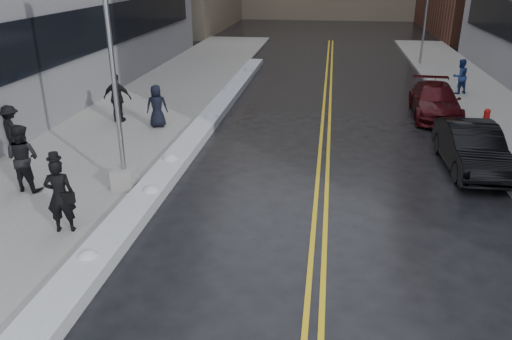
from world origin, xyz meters
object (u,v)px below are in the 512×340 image
at_px(traffic_signal, 426,13).
at_px(pedestrian_c, 157,106).
at_px(pedestrian_b, 23,158).
at_px(pedestrian_fedora, 60,196).
at_px(pedestrian_east, 460,76).
at_px(pedestrian_e, 11,129).
at_px(car_black, 471,147).
at_px(pedestrian_d, 118,98).
at_px(car_maroon, 435,101).
at_px(fire_hydrant, 487,116).
at_px(lamppost, 117,110).

xyz_separation_m(traffic_signal, pedestrian_c, (-12.79, -16.08, -2.39)).
relative_size(traffic_signal, pedestrian_b, 3.00).
bearing_deg(pedestrian_fedora, pedestrian_b, -57.43).
distance_m(pedestrian_b, pedestrian_east, 20.78).
height_order(pedestrian_fedora, pedestrian_e, pedestrian_fedora).
bearing_deg(pedestrian_east, car_black, 51.20).
bearing_deg(pedestrian_b, pedestrian_d, -82.54).
xyz_separation_m(pedestrian_fedora, car_maroon, (11.05, 12.41, -0.41)).
bearing_deg(car_maroon, pedestrian_d, -163.25).
relative_size(pedestrian_d, car_black, 0.44).
relative_size(fire_hydrant, car_black, 0.16).
distance_m(pedestrian_e, car_black, 15.63).
xyz_separation_m(lamppost, pedestrian_fedora, (-0.49, -2.69, -1.42)).
distance_m(lamppost, traffic_signal, 24.98).
height_order(pedestrian_fedora, pedestrian_b, pedestrian_b).
bearing_deg(car_maroon, fire_hydrant, -41.72).
xyz_separation_m(pedestrian_d, pedestrian_e, (-2.16, -4.12, -0.15)).
relative_size(pedestrian_c, pedestrian_d, 0.86).
distance_m(car_black, car_maroon, 6.30).
bearing_deg(pedestrian_east, car_maroon, 35.87).
relative_size(pedestrian_fedora, pedestrian_c, 1.11).
distance_m(lamppost, pedestrian_d, 7.13).
bearing_deg(lamppost, car_maroon, 42.65).
xyz_separation_m(lamppost, traffic_signal, (11.80, 22.00, 0.87)).
bearing_deg(lamppost, fire_hydrant, 33.04).
bearing_deg(pedestrian_c, fire_hydrant, 170.60).
relative_size(pedestrian_fedora, pedestrian_east, 1.09).
distance_m(pedestrian_b, pedestrian_e, 3.59).
height_order(lamppost, fire_hydrant, lamppost).
bearing_deg(pedestrian_east, pedestrian_c, 1.24).
distance_m(pedestrian_east, car_maroon, 4.33).
bearing_deg(car_black, car_maroon, 88.51).
bearing_deg(pedestrian_fedora, fire_hydrant, -154.56).
bearing_deg(pedestrian_d, pedestrian_fedora, 101.74).
xyz_separation_m(fire_hydrant, pedestrian_c, (-13.29, -2.08, 0.47)).
height_order(pedestrian_c, pedestrian_east, pedestrian_east).
xyz_separation_m(pedestrian_b, pedestrian_c, (1.80, 6.48, -0.14)).
height_order(lamppost, car_maroon, lamppost).
distance_m(fire_hydrant, pedestrian_d, 15.24).
bearing_deg(pedestrian_b, fire_hydrant, -143.40).
bearing_deg(lamppost, pedestrian_east, 47.66).
bearing_deg(traffic_signal, car_maroon, -95.81).
bearing_deg(pedestrian_b, traffic_signal, -115.85).
distance_m(lamppost, car_black, 11.27).
relative_size(pedestrian_d, car_maroon, 0.42).
xyz_separation_m(fire_hydrant, traffic_signal, (-0.50, 14.00, 2.85)).
height_order(traffic_signal, car_maroon, traffic_signal).
height_order(pedestrian_c, pedestrian_d, pedestrian_d).
relative_size(pedestrian_b, car_black, 0.44).
height_order(pedestrian_b, pedestrian_c, pedestrian_b).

